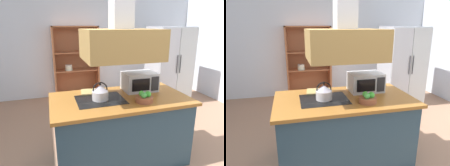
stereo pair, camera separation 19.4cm
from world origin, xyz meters
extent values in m
plane|color=#946D55|center=(0.00, 0.00, 0.00)|extent=(7.80, 7.80, 0.00)
cube|color=silver|center=(0.00, 3.00, 1.35)|extent=(6.00, 0.12, 2.70)
cube|color=#284150|center=(-0.14, 0.05, 0.43)|extent=(1.69, 0.88, 0.86)
cube|color=#945D24|center=(-0.14, 0.05, 0.88)|extent=(1.77, 0.96, 0.04)
cube|color=black|center=(-0.40, 0.05, 0.90)|extent=(0.60, 0.48, 0.00)
cube|color=#A88042|center=(-0.14, 0.05, 1.58)|extent=(0.90, 0.70, 0.36)
cube|color=#B0B4BE|center=(1.75, 1.86, 0.89)|extent=(0.90, 0.72, 1.77)
cube|color=#B6B8BF|center=(1.52, 1.49, 0.89)|extent=(0.44, 0.03, 1.73)
cube|color=#B8BEBD|center=(1.97, 1.49, 0.89)|extent=(0.44, 0.03, 1.73)
cylinder|color=#4C4C51|center=(1.71, 1.46, 0.97)|extent=(0.02, 0.02, 0.40)
cylinder|color=#4C4C51|center=(1.79, 1.46, 0.97)|extent=(0.02, 0.02, 0.40)
cube|color=#9F5A36|center=(-0.86, 2.74, 0.89)|extent=(0.04, 0.40, 1.79)
cube|color=#9F5A36|center=(0.20, 2.74, 0.89)|extent=(0.04, 0.40, 1.79)
cube|color=#9F5A36|center=(-0.33, 2.74, 1.77)|extent=(1.10, 0.40, 0.03)
cube|color=#9F5A36|center=(-0.33, 2.74, 0.04)|extent=(1.10, 0.40, 0.08)
cube|color=#9F5A36|center=(-0.33, 2.93, 0.89)|extent=(1.10, 0.02, 1.79)
cube|color=#9F5A36|center=(-0.33, 2.74, 0.71)|extent=(1.02, 0.36, 0.02)
cube|color=#9F5A36|center=(-0.33, 2.74, 1.16)|extent=(1.02, 0.36, 0.02)
cylinder|color=beige|center=(-0.53, 2.69, 0.75)|extent=(0.18, 0.18, 0.05)
cylinder|color=beige|center=(-0.53, 2.69, 0.80)|extent=(0.17, 0.17, 0.05)
cylinder|color=beige|center=(-0.53, 2.69, 0.84)|extent=(0.16, 0.16, 0.05)
cylinder|color=silver|center=(-0.20, 2.70, 1.23)|extent=(0.01, 0.01, 0.12)
cone|color=silver|center=(-0.20, 2.70, 1.33)|extent=(0.07, 0.07, 0.08)
cylinder|color=silver|center=(-0.02, 2.70, 1.23)|extent=(0.01, 0.01, 0.12)
cone|color=silver|center=(-0.02, 2.70, 1.33)|extent=(0.07, 0.07, 0.08)
cylinder|color=#BEB8BA|center=(-0.40, 0.05, 0.96)|extent=(0.21, 0.21, 0.11)
cone|color=#B0B1C7|center=(-0.40, 0.05, 1.05)|extent=(0.20, 0.20, 0.07)
sphere|color=black|center=(-0.40, 0.05, 1.10)|extent=(0.03, 0.03, 0.03)
torus|color=black|center=(-0.40, 0.05, 1.04)|extent=(0.19, 0.02, 0.19)
cube|color=#A58E50|center=(-0.42, 0.36, 0.91)|extent=(0.37, 0.28, 0.02)
cube|color=#B7BABF|center=(0.23, 0.26, 1.03)|extent=(0.46, 0.34, 0.26)
cube|color=black|center=(0.17, 0.09, 1.03)|extent=(0.26, 0.01, 0.17)
cube|color=#262628|center=(0.39, 0.09, 1.03)|extent=(0.11, 0.01, 0.20)
cylinder|color=brown|center=(0.09, -0.19, 0.94)|extent=(0.21, 0.21, 0.07)
sphere|color=green|center=(0.13, -0.20, 1.00)|extent=(0.08, 0.08, 0.08)
sphere|color=green|center=(0.07, -0.15, 1.00)|extent=(0.07, 0.07, 0.07)
sphere|color=green|center=(0.06, -0.22, 1.00)|extent=(0.07, 0.07, 0.07)
camera|label=1|loc=(-0.98, -2.26, 1.81)|focal=32.33mm
camera|label=2|loc=(-0.79, -2.32, 1.81)|focal=32.33mm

